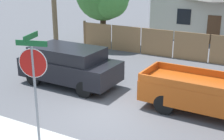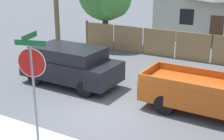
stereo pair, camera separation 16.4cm
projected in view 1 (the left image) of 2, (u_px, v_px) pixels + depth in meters
ground_plane at (105, 113)px, 11.50m from camera, size 80.00×80.00×0.00m
wooden_fence at (191, 47)px, 17.83m from camera, size 14.66×0.12×1.72m
red_suv at (69, 65)px, 14.05m from camera, size 4.55×2.11×1.75m
stop_sign at (34, 74)px, 8.38m from camera, size 0.86×0.78×3.50m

